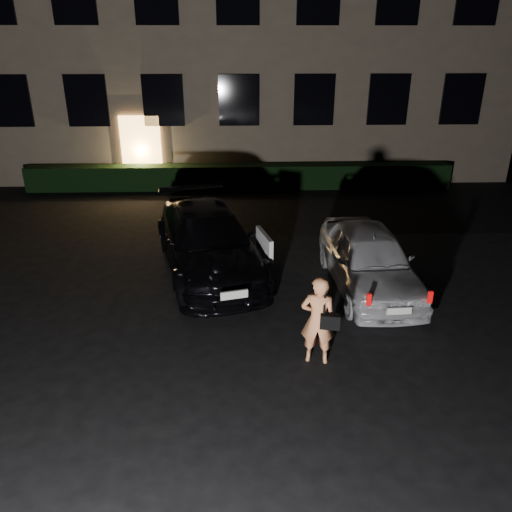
{
  "coord_description": "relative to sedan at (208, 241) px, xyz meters",
  "views": [
    {
      "loc": [
        -0.03,
        -6.97,
        4.98
      ],
      "look_at": [
        0.28,
        2.0,
        1.04
      ],
      "focal_mm": 35.0,
      "sensor_mm": 36.0,
      "label": 1
    }
  ],
  "objects": [
    {
      "name": "building",
      "position": [
        0.76,
        11.33,
        5.29
      ],
      "size": [
        20.0,
        8.11,
        12.0
      ],
      "color": "#6F5F4F",
      "rests_on": "ground"
    },
    {
      "name": "man",
      "position": [
        1.98,
        -3.69,
        0.07
      ],
      "size": [
        0.65,
        0.48,
        1.56
      ],
      "rotation": [
        0.0,
        0.0,
        2.96
      ],
      "color": "#F5955E",
      "rests_on": "ground"
    },
    {
      "name": "sedan",
      "position": [
        0.0,
        0.0,
        0.0
      ],
      "size": [
        3.12,
        5.24,
        1.42
      ],
      "rotation": [
        0.0,
        0.0,
        0.24
      ],
      "color": "black",
      "rests_on": "ground"
    },
    {
      "name": "ground",
      "position": [
        0.76,
        -3.66,
        -0.71
      ],
      "size": [
        80.0,
        80.0,
        0.0
      ],
      "primitive_type": "plane",
      "color": "black",
      "rests_on": "ground"
    },
    {
      "name": "hedge",
      "position": [
        0.76,
        6.84,
        -0.29
      ],
      "size": [
        15.0,
        0.7,
        0.85
      ],
      "primitive_type": "cube",
      "color": "black",
      "rests_on": "ground"
    },
    {
      "name": "hatch",
      "position": [
        3.46,
        -1.04,
        -0.04
      ],
      "size": [
        1.77,
        4.01,
        1.34
      ],
      "rotation": [
        0.0,
        0.0,
        0.05
      ],
      "color": "silver",
      "rests_on": "ground"
    }
  ]
}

